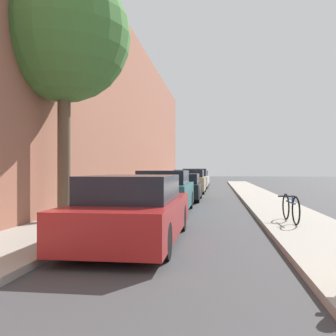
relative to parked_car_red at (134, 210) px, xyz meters
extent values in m
plane|color=#3D3D3F|center=(0.90, 8.54, -0.64)|extent=(120.00, 120.00, 0.00)
cube|color=#9E998E|center=(-2.00, 8.54, -0.58)|extent=(2.00, 52.00, 0.12)
cube|color=#9E998E|center=(3.80, 8.54, -0.58)|extent=(2.00, 52.00, 0.12)
cube|color=#9E604C|center=(-3.35, 8.54, 3.96)|extent=(0.70, 52.00, 9.21)
cylinder|color=black|center=(-0.80, 1.48, -0.33)|extent=(0.22, 0.61, 0.61)
cylinder|color=black|center=(0.80, 1.48, -0.33)|extent=(0.22, 0.61, 0.61)
cylinder|color=black|center=(-0.80, -1.39, -0.33)|extent=(0.22, 0.61, 0.61)
cylinder|color=black|center=(0.80, -1.39, -0.33)|extent=(0.22, 0.61, 0.61)
cube|color=maroon|center=(0.00, 0.04, -0.13)|extent=(1.82, 4.64, 0.68)
cube|color=black|center=(0.00, -0.14, 0.45)|extent=(1.60, 2.41, 0.50)
cylinder|color=black|center=(-0.86, 6.51, -0.32)|extent=(0.22, 0.65, 0.65)
cylinder|color=black|center=(0.64, 6.51, -0.32)|extent=(0.22, 0.65, 0.65)
cylinder|color=black|center=(-0.86, 3.94, -0.32)|extent=(0.22, 0.65, 0.65)
cylinder|color=black|center=(0.64, 3.94, -0.32)|extent=(0.22, 0.65, 0.65)
cube|color=#1E6066|center=(-0.11, 5.23, -0.07)|extent=(1.71, 4.15, 0.79)
cube|color=black|center=(-0.11, 5.06, 0.55)|extent=(1.50, 2.16, 0.45)
cylinder|color=black|center=(-0.81, 11.35, -0.29)|extent=(0.22, 0.70, 0.70)
cylinder|color=black|center=(0.79, 11.35, -0.29)|extent=(0.22, 0.70, 0.70)
cylinder|color=black|center=(-0.81, 8.85, -0.29)|extent=(0.22, 0.70, 0.70)
cylinder|color=black|center=(0.79, 8.85, -0.29)|extent=(0.22, 0.70, 0.70)
cube|color=black|center=(-0.01, 10.10, -0.14)|extent=(1.82, 4.03, 0.61)
cube|color=black|center=(-0.01, 9.94, 0.38)|extent=(1.60, 2.10, 0.45)
cylinder|color=black|center=(-0.85, 16.76, -0.29)|extent=(0.22, 0.70, 0.70)
cylinder|color=black|center=(0.82, 16.76, -0.29)|extent=(0.22, 0.70, 0.70)
cylinder|color=black|center=(-0.85, 14.27, -0.29)|extent=(0.22, 0.70, 0.70)
cylinder|color=black|center=(0.82, 14.27, -0.29)|extent=(0.22, 0.70, 0.70)
cube|color=tan|center=(-0.01, 15.52, -0.05)|extent=(1.90, 4.01, 0.79)
cube|color=black|center=(-0.01, 15.36, 0.56)|extent=(1.67, 2.08, 0.44)
cylinder|color=black|center=(-0.81, 22.56, -0.29)|extent=(0.22, 0.70, 0.70)
cylinder|color=black|center=(0.85, 22.56, -0.29)|extent=(0.22, 0.70, 0.70)
cylinder|color=black|center=(-0.81, 19.76, -0.29)|extent=(0.22, 0.70, 0.70)
cylinder|color=black|center=(0.85, 19.76, -0.29)|extent=(0.22, 0.70, 0.70)
cube|color=silver|center=(0.02, 21.16, -0.08)|extent=(1.89, 4.52, 0.74)
cube|color=black|center=(0.02, 20.98, 0.57)|extent=(1.67, 2.35, 0.57)
cylinder|color=black|center=(-0.79, 27.79, -0.31)|extent=(0.22, 0.66, 0.66)
cylinder|color=black|center=(0.83, 27.79, -0.31)|extent=(0.22, 0.66, 0.66)
cylinder|color=black|center=(-0.79, 25.22, -0.31)|extent=(0.22, 0.66, 0.66)
cylinder|color=black|center=(0.83, 25.22, -0.31)|extent=(0.22, 0.66, 0.66)
cube|color=silver|center=(0.02, 26.50, -0.15)|extent=(1.84, 4.14, 0.62)
cube|color=black|center=(0.02, 26.34, 0.43)|extent=(1.62, 2.15, 0.52)
cylinder|color=brown|center=(-2.38, 2.14, 1.45)|extent=(0.34, 0.34, 3.94)
sphere|color=#3D7033|center=(-2.38, 2.14, 4.39)|extent=(3.54, 3.54, 3.54)
torus|color=black|center=(3.48, 2.93, -0.17)|extent=(0.08, 0.70, 0.70)
torus|color=black|center=(3.54, 1.92, -0.17)|extent=(0.08, 0.70, 0.70)
cube|color=#235193|center=(3.51, 2.43, -0.02)|extent=(0.08, 0.85, 0.04)
cylinder|color=#235193|center=(3.52, 2.25, 0.08)|extent=(0.04, 0.04, 0.19)
cube|color=black|center=(3.48, 2.85, 0.11)|extent=(0.44, 0.06, 0.04)
camera|label=1|loc=(1.66, -7.33, 0.83)|focal=39.88mm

